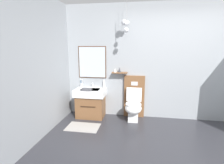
# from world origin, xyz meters

# --- Properties ---
(ground_plane) EXTENTS (6.32, 4.68, 0.10)m
(ground_plane) POSITION_xyz_m (0.00, 0.00, -0.05)
(ground_plane) COLOR #2D2D33
(ground_plane) RESTS_ON ground
(wall_back) EXTENTS (5.12, 0.59, 2.62)m
(wall_back) POSITION_xyz_m (-0.02, 1.68, 1.31)
(wall_back) COLOR #999EA3
(wall_back) RESTS_ON ground
(wall_left) EXTENTS (0.12, 3.48, 2.62)m
(wall_left) POSITION_xyz_m (-2.50, 0.00, 1.31)
(wall_left) COLOR #999EA3
(wall_left) RESTS_ON ground
(bath_mat) EXTENTS (0.68, 0.44, 0.01)m
(bath_mat) POSITION_xyz_m (-1.84, 0.80, 0.01)
(bath_mat) COLOR #9E9993
(bath_mat) RESTS_ON ground
(vanity_sink_left) EXTENTS (0.71, 0.51, 0.69)m
(vanity_sink_left) POSITION_xyz_m (-1.84, 1.41, 0.36)
(vanity_sink_left) COLOR brown
(vanity_sink_left) RESTS_ON ground
(tap_on_left_sink) EXTENTS (0.03, 0.13, 0.11)m
(tap_on_left_sink) POSITION_xyz_m (-1.84, 1.59, 0.76)
(tap_on_left_sink) COLOR silver
(tap_on_left_sink) RESTS_ON vanity_sink_left
(toilet) EXTENTS (0.48, 0.62, 1.00)m
(toilet) POSITION_xyz_m (-0.82, 1.42, 0.38)
(toilet) COLOR brown
(toilet) RESTS_ON ground
(toothbrush_cup) EXTENTS (0.07, 0.07, 0.21)m
(toothbrush_cup) POSITION_xyz_m (-2.11, 1.58, 0.74)
(toothbrush_cup) COLOR silver
(toothbrush_cup) RESTS_ON vanity_sink_left
(soap_dispenser) EXTENTS (0.06, 0.06, 0.20)m
(soap_dispenser) POSITION_xyz_m (-1.55, 1.59, 0.77)
(soap_dispenser) COLOR white
(soap_dispenser) RESTS_ON vanity_sink_left
(folded_hand_towel) EXTENTS (0.22, 0.16, 0.04)m
(folded_hand_towel) POSITION_xyz_m (-1.88, 1.25, 0.71)
(folded_hand_towel) COLOR #47474C
(folded_hand_towel) RESTS_ON vanity_sink_left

